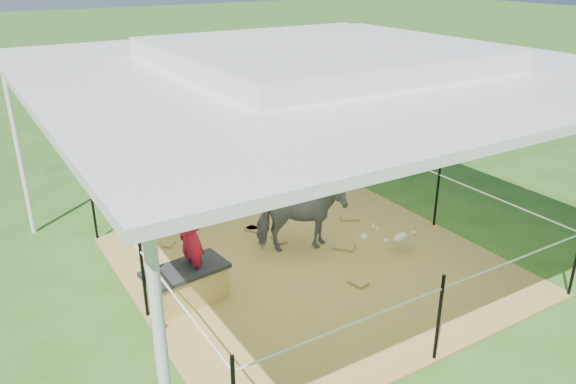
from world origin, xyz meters
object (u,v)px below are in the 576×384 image
pony (301,217)px  distant_person (236,96)px  green_bottle (155,326)px  picnic_table_near (198,96)px  straw_bale (186,287)px  foal (401,236)px  woman (190,228)px  trash_barrel (306,104)px  picnic_table_far (272,79)px

pony → distant_person: (2.48, 6.92, 0.05)m
green_bottle → picnic_table_near: bearing=64.2°
straw_bale → picnic_table_near: (3.87, 8.71, 0.10)m
straw_bale → foal: bearing=-7.2°
picnic_table_near → woman: bearing=-125.2°
woman → picnic_table_near: woman is taller
straw_bale → green_bottle: bearing=-140.7°
woman → trash_barrel: 8.17m
woman → picnic_table_far: size_ratio=0.53×
woman → picnic_table_near: bearing=150.2°
woman → pony: 1.82m
picnic_table_near → trash_barrel: bearing=-68.9°
straw_bale → pony: pony is taller
foal → pony: bearing=131.5°
picnic_table_near → distant_person: size_ratio=1.37×
green_bottle → picnic_table_near: (4.42, 9.16, 0.17)m
green_bottle → pony: bearing=18.9°
trash_barrel → picnic_table_near: bearing=122.9°
straw_bale → picnic_table_near: picnic_table_near is taller
woman → trash_barrel: (5.52, 6.01, -0.52)m
picnic_table_far → straw_bale: bearing=-123.8°
picnic_table_far → distant_person: distant_person is taller
trash_barrel → picnic_table_near: size_ratio=0.58×
foal → picnic_table_far: picnic_table_far is taller
straw_bale → woman: size_ratio=0.83×
straw_bale → trash_barrel: bearing=46.9°
picnic_table_near → straw_bale: bearing=-125.7°
woman → foal: 3.00m
pony → trash_barrel: size_ratio=1.30×
woman → green_bottle: 1.14m
woman → picnic_table_far: 11.36m
distant_person → picnic_table_far: bearing=-121.2°
foal → trash_barrel: (2.63, 6.38, 0.19)m
woman → foal: woman is taller
distant_person → green_bottle: bearing=74.1°
foal → trash_barrel: trash_barrel is taller
straw_bale → trash_barrel: size_ratio=0.99×
foal → distant_person: (1.32, 7.66, 0.31)m
straw_bale → picnic_table_near: size_ratio=0.57×
foal → picnic_table_far: (3.55, 9.72, 0.17)m
picnic_table_near → foal: bearing=-107.3°
trash_barrel → picnic_table_far: trash_barrel is taller
pony → distant_person: distant_person is taller
woman → foal: (2.89, -0.38, -0.71)m
foal → distant_person: distant_person is taller
woman → straw_bale: bearing=-96.4°
picnic_table_near → distant_person: (0.44, -1.43, 0.25)m
foal → trash_barrel: bearing=51.8°
straw_bale → woman: woman is taller
green_bottle → distant_person: size_ratio=0.22×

